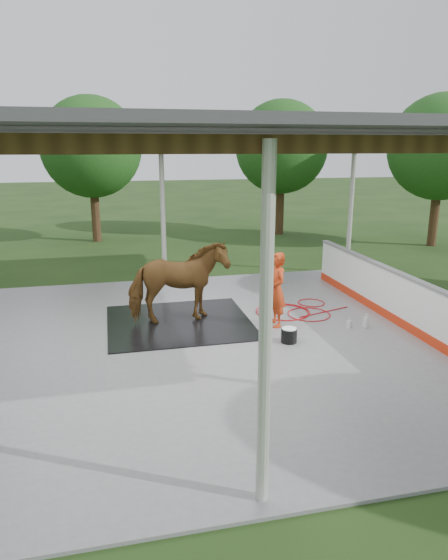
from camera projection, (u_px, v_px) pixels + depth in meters
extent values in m
plane|color=#1E3814|center=(192.00, 344.00, 9.98)|extent=(100.00, 100.00, 0.00)
cube|color=slate|center=(192.00, 343.00, 9.97)|extent=(12.00, 10.00, 0.05)
cylinder|color=beige|center=(265.00, 336.00, 5.04)|extent=(0.14, 0.14, 3.85)
cylinder|color=beige|center=(163.00, 215.00, 13.89)|extent=(0.14, 0.14, 3.85)
cylinder|color=beige|center=(351.00, 210.00, 15.13)|extent=(0.14, 0.14, 3.85)
cube|color=brown|center=(263.00, 144.00, 4.74)|extent=(12.00, 0.10, 0.18)
cube|color=brown|center=(227.00, 145.00, 6.16)|extent=(12.00, 0.10, 0.18)
cube|color=brown|center=(204.00, 145.00, 7.57)|extent=(12.00, 0.10, 0.18)
cube|color=brown|center=(188.00, 145.00, 8.98)|extent=(12.00, 0.10, 0.18)
cube|color=brown|center=(177.00, 145.00, 10.39)|extent=(12.00, 0.10, 0.18)
cube|color=brown|center=(168.00, 145.00, 11.80)|extent=(12.00, 0.10, 0.18)
cube|color=brown|center=(162.00, 146.00, 13.21)|extent=(12.00, 0.10, 0.18)
cube|color=#38383A|center=(188.00, 134.00, 8.93)|extent=(12.60, 10.60, 0.10)
cube|color=red|center=(398.00, 320.00, 10.94)|extent=(0.14, 8.00, 0.20)
cube|color=white|center=(401.00, 298.00, 10.81)|extent=(0.12, 8.00, 1.00)
cube|color=slate|center=(403.00, 275.00, 10.67)|extent=(0.16, 8.00, 0.06)
cylinder|color=#382314|center=(96.00, 215.00, 20.55)|extent=(0.36, 0.36, 2.20)
sphere|color=#194714|center=(91.00, 147.00, 19.85)|extent=(4.00, 4.00, 4.00)
cylinder|color=#382314|center=(280.00, 209.00, 22.29)|extent=(0.36, 0.36, 2.20)
sphere|color=#194714|center=(282.00, 147.00, 21.59)|extent=(4.00, 4.00, 4.00)
cylinder|color=#382314|center=(434.00, 218.00, 19.61)|extent=(0.36, 0.36, 2.20)
sphere|color=#194714|center=(442.00, 147.00, 18.91)|extent=(4.00, 4.00, 4.00)
cube|color=black|center=(179.00, 322.00, 11.05)|extent=(3.11, 2.92, 0.02)
imported|color=brown|center=(178.00, 283.00, 10.82)|extent=(2.19, 1.14, 1.79)
imported|color=#B93513|center=(276.00, 290.00, 10.68)|extent=(0.43, 0.62, 1.62)
cylinder|color=black|center=(289.00, 336.00, 9.91)|extent=(0.32, 0.32, 0.28)
cylinder|color=white|center=(289.00, 329.00, 9.88)|extent=(0.29, 0.29, 0.03)
imported|color=silver|center=(366.00, 320.00, 10.72)|extent=(0.16, 0.16, 0.32)
imported|color=#338CD8|center=(349.00, 322.00, 10.74)|extent=(0.14, 0.14, 0.22)
torus|color=#AE0C11|center=(283.00, 312.00, 11.71)|extent=(1.18, 1.18, 0.02)
torus|color=#AE0C11|center=(309.00, 314.00, 11.57)|extent=(0.99, 0.99, 0.02)
torus|color=#AE0C11|center=(311.00, 303.00, 12.42)|extent=(0.67, 0.67, 0.02)
torus|color=#AE0C11|center=(283.00, 312.00, 11.74)|extent=(1.28, 1.28, 0.02)
cylinder|color=#AE0C11|center=(324.00, 312.00, 11.73)|extent=(1.41, 0.48, 0.02)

